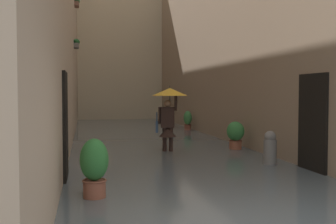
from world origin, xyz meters
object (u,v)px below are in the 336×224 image
object	(u,v)px
person_wading	(169,106)
mooring_bollard	(270,150)
potted_plant_near_right	(94,168)
potted_plant_far_left	(235,135)
potted_plant_mid_left	(188,121)

from	to	relation	value
person_wading	mooring_bollard	world-z (taller)	person_wading
person_wading	potted_plant_near_right	size ratio (longest dim) A/B	1.88
potted_plant_far_left	mooring_bollard	size ratio (longest dim) A/B	1.04
potted_plant_near_right	potted_plant_far_left	world-z (taller)	potted_plant_near_right
potted_plant_near_right	potted_plant_mid_left	bearing A→B (deg)	-111.13
potted_plant_mid_left	potted_plant_near_right	xyz separation A→B (m)	(4.39, 11.35, 0.06)
potted_plant_mid_left	potted_plant_near_right	size ratio (longest dim) A/B	0.91
person_wading	potted_plant_far_left	bearing A→B (deg)	-178.64
person_wading	potted_plant_near_right	bearing A→B (deg)	65.81
mooring_bollard	person_wading	bearing A→B (deg)	-53.76
potted_plant_far_left	mooring_bollard	bearing A→B (deg)	87.10
person_wading	potted_plant_mid_left	size ratio (longest dim) A/B	2.08
potted_plant_mid_left	mooring_bollard	world-z (taller)	potted_plant_mid_left
potted_plant_near_right	potted_plant_far_left	size ratio (longest dim) A/B	1.14
mooring_bollard	potted_plant_near_right	bearing A→B (deg)	29.59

